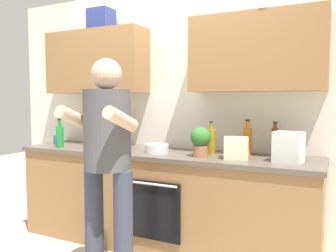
# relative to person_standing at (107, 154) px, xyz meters

# --- Properties ---
(ground_plane) EXTENTS (12.00, 12.00, 0.00)m
(ground_plane) POSITION_rel_person_standing_xyz_m (0.02, 0.78, -0.99)
(ground_plane) COLOR #B2A893
(back_wall_unit) EXTENTS (4.00, 0.39, 2.50)m
(back_wall_unit) POSITION_rel_person_standing_xyz_m (0.02, 1.06, 0.50)
(back_wall_unit) COLOR silver
(back_wall_unit) RESTS_ON ground
(counter) EXTENTS (2.84, 0.67, 0.90)m
(counter) POSITION_rel_person_standing_xyz_m (0.02, 0.78, -0.54)
(counter) COLOR olive
(counter) RESTS_ON ground
(person_standing) EXTENTS (0.49, 0.45, 1.67)m
(person_standing) POSITION_rel_person_standing_xyz_m (0.00, 0.00, 0.00)
(person_standing) COLOR #383D4C
(person_standing) RESTS_ON ground
(bottle_syrup) EXTENTS (0.06, 0.06, 0.25)m
(bottle_syrup) POSITION_rel_person_standing_xyz_m (-0.29, 0.69, 0.01)
(bottle_syrup) COLOR #8C4C14
(bottle_syrup) RESTS_ON counter
(bottle_juice) EXTENTS (0.07, 0.07, 0.31)m
(bottle_juice) POSITION_rel_person_standing_xyz_m (0.79, 0.95, 0.04)
(bottle_juice) COLOR orange
(bottle_juice) RESTS_ON counter
(bottle_vinegar) EXTENTS (0.06, 0.06, 0.30)m
(bottle_vinegar) POSITION_rel_person_standing_xyz_m (1.01, 0.99, 0.04)
(bottle_vinegar) COLOR brown
(bottle_vinegar) RESTS_ON counter
(bottle_oil) EXTENTS (0.08, 0.08, 0.29)m
(bottle_oil) POSITION_rel_person_standing_xyz_m (0.50, 0.85, 0.03)
(bottle_oil) COLOR olive
(bottle_oil) RESTS_ON counter
(bottle_soda) EXTENTS (0.07, 0.07, 0.29)m
(bottle_soda) POSITION_rel_person_standing_xyz_m (-1.02, 0.61, 0.03)
(bottle_soda) COLOR #198C33
(bottle_soda) RESTS_ON counter
(bottle_water) EXTENTS (0.08, 0.08, 0.31)m
(bottle_water) POSITION_rel_person_standing_xyz_m (-0.48, 0.80, 0.03)
(bottle_water) COLOR silver
(bottle_water) RESTS_ON counter
(cup_tea) EXTENTS (0.07, 0.07, 0.10)m
(cup_tea) POSITION_rel_person_standing_xyz_m (-1.23, 0.78, -0.04)
(cup_tea) COLOR #33598C
(cup_tea) RESTS_ON counter
(mixing_bowl) EXTENTS (0.22, 0.22, 0.08)m
(mixing_bowl) POSITION_rel_person_standing_xyz_m (0.03, 0.71, -0.05)
(mixing_bowl) COLOR silver
(mixing_bowl) RESTS_ON counter
(knife_block) EXTENTS (0.10, 0.14, 0.29)m
(knife_block) POSITION_rel_person_standing_xyz_m (-0.59, 0.69, 0.03)
(knife_block) COLOR brown
(knife_block) RESTS_ON counter
(potted_herb) EXTENTS (0.17, 0.17, 0.25)m
(potted_herb) POSITION_rel_person_standing_xyz_m (0.46, 0.69, 0.05)
(potted_herb) COLOR #9E6647
(potted_herb) RESTS_ON counter
(grocery_bag_produce) EXTENTS (0.23, 0.19, 0.24)m
(grocery_bag_produce) POSITION_rel_person_standing_xyz_m (1.16, 0.74, 0.03)
(grocery_bag_produce) COLOR silver
(grocery_bag_produce) RESTS_ON counter
(grocery_bag_bread) EXTENTS (0.22, 0.21, 0.23)m
(grocery_bag_bread) POSITION_rel_person_standing_xyz_m (-0.81, 0.88, 0.02)
(grocery_bag_bread) COLOR tan
(grocery_bag_bread) RESTS_ON counter
(grocery_bag_rice) EXTENTS (0.22, 0.19, 0.18)m
(grocery_bag_rice) POSITION_rel_person_standing_xyz_m (0.75, 0.71, -0.00)
(grocery_bag_rice) COLOR beige
(grocery_bag_rice) RESTS_ON counter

